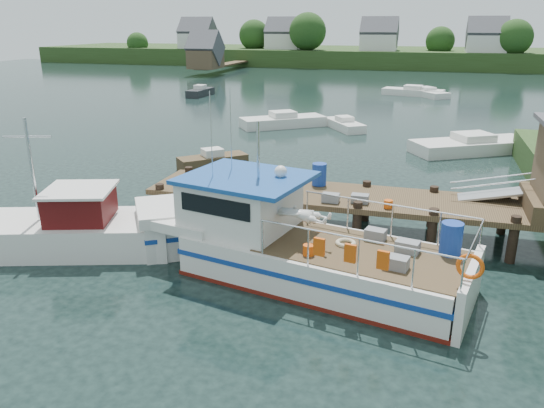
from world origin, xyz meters
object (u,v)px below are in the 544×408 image
(lobster_boat, at_px, (281,242))
(moored_far, at_px, (413,92))
(dock, at_px, (499,184))
(moored_b, at_px, (344,124))
(moored_d, at_px, (426,93))
(moored_e, at_px, (200,92))
(moored_c, at_px, (472,145))
(work_boat, at_px, (55,230))
(moored_a, at_px, (283,121))
(moored_rowboat, at_px, (213,161))

(lobster_boat, height_order, moored_far, lobster_boat)
(dock, relative_size, moored_b, 3.78)
(moored_d, relative_size, moored_e, 1.36)
(moored_c, bearing_deg, work_boat, -148.06)
(work_boat, xyz_separation_m, moored_a, (1.49, 24.08, -0.29))
(lobster_boat, bearing_deg, moored_a, 117.10)
(dock, distance_m, moored_rowboat, 15.11)
(moored_far, distance_m, moored_d, 1.37)
(moored_b, bearing_deg, moored_c, -9.79)
(moored_far, xyz_separation_m, moored_c, (4.45, -26.09, 0.03))
(moored_d, bearing_deg, moored_rowboat, -113.73)
(moored_rowboat, distance_m, moored_a, 12.58)
(work_boat, distance_m, moored_far, 46.50)
(moored_far, distance_m, moored_a, 22.99)
(moored_a, bearing_deg, moored_e, 115.39)
(moored_d, bearing_deg, lobster_boat, -101.13)
(moored_c, xyz_separation_m, moored_d, (-3.09, 25.88, -0.07))
(moored_d, bearing_deg, moored_c, -89.66)
(dock, bearing_deg, moored_b, 112.60)
(dock, xyz_separation_m, moored_rowboat, (-13.29, 6.96, -1.85))
(work_boat, height_order, moored_d, work_boat)
(lobster_boat, height_order, work_boat, lobster_boat)
(moored_rowboat, bearing_deg, moored_a, 74.13)
(moored_b, height_order, moored_d, moored_d)
(moored_far, relative_size, moored_b, 1.51)
(lobster_boat, height_order, moored_a, lobster_boat)
(dock, height_order, lobster_boat, lobster_boat)
(moored_rowboat, distance_m, moored_b, 13.83)
(lobster_boat, xyz_separation_m, work_boat, (-7.84, -0.45, -0.29))
(work_boat, relative_size, moored_a, 1.36)
(dock, relative_size, moored_d, 2.86)
(moored_rowboat, xyz_separation_m, moored_d, (10.46, 33.67, -0.03))
(moored_a, distance_m, moored_b, 4.57)
(lobster_boat, relative_size, moored_far, 1.74)
(moored_b, xyz_separation_m, moored_e, (-17.59, 14.22, 0.08))
(lobster_boat, xyz_separation_m, moored_b, (-1.79, 23.93, -0.65))
(moored_b, bearing_deg, lobster_boat, -64.66)
(moored_rowboat, distance_m, moored_d, 35.26)
(dock, bearing_deg, moored_a, 123.27)
(moored_far, bearing_deg, moored_rowboat, -108.61)
(dock, relative_size, moored_rowboat, 4.74)
(moored_rowboat, height_order, moored_far, moored_far)
(moored_far, xyz_separation_m, moored_b, (-4.08, -21.00, -0.05))
(work_boat, bearing_deg, moored_far, 59.31)
(moored_far, distance_m, moored_e, 22.70)
(dock, bearing_deg, moored_e, 127.19)
(lobster_boat, height_order, moored_c, lobster_boat)
(dock, height_order, moored_rowboat, dock)
(dock, height_order, moored_b, dock)
(moored_e, bearing_deg, lobster_boat, -70.81)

